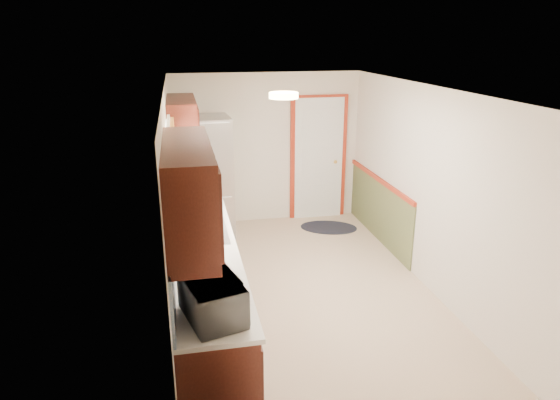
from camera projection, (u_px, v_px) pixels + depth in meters
name	position (u px, v px, depth m)	size (l,w,h in m)	color
room_shell	(305.00, 196.00, 5.68)	(3.20, 5.20, 2.52)	tan
kitchen_run	(199.00, 246.00, 5.30)	(0.63, 4.00, 2.20)	#3C140D
back_wall_trim	(331.00, 169.00, 8.02)	(1.12, 2.30, 2.08)	maroon
ceiling_fixture	(284.00, 95.00, 5.07)	(0.30, 0.30, 0.06)	#FFD88C
microwave	(213.00, 295.00, 3.66)	(0.56, 0.31, 0.38)	white
refrigerator	(206.00, 177.00, 7.48)	(0.80, 0.78, 1.82)	#B7B7BC
rug	(329.00, 227.00, 7.99)	(0.90, 0.58, 0.01)	black
cooktop	(198.00, 202.00, 6.25)	(0.51, 0.61, 0.02)	black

